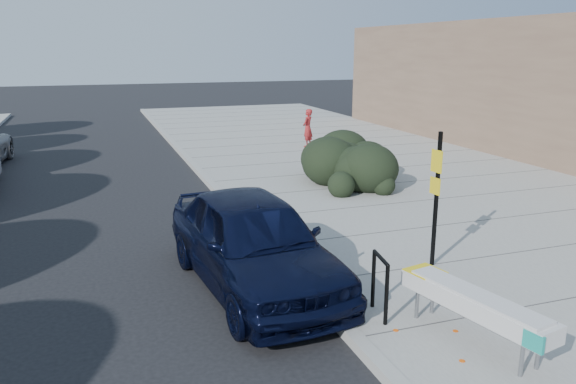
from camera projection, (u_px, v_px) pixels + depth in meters
name	position (u px, v px, depth m)	size (l,w,h in m)	color
ground	(306.00, 291.00, 9.72)	(120.00, 120.00, 0.00)	black
sidewalk_near	(425.00, 192.00, 16.08)	(11.20, 50.00, 0.15)	gray
curb_near	(235.00, 210.00, 14.27)	(0.22, 50.00, 0.17)	#9E9E99
bench	(474.00, 303.00, 7.62)	(0.96, 2.45, 0.72)	gray
bike_rack	(380.00, 280.00, 8.38)	(0.16, 0.65, 0.95)	black
sign_post	(436.00, 191.00, 10.14)	(0.10, 0.29, 2.51)	black
hedge	(345.00, 153.00, 17.17)	(2.15, 4.31, 1.61)	black
sedan_navy	(254.00, 241.00, 9.70)	(1.99, 4.94, 1.68)	black
pedestrian	(308.00, 128.00, 22.82)	(0.56, 0.37, 1.54)	maroon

